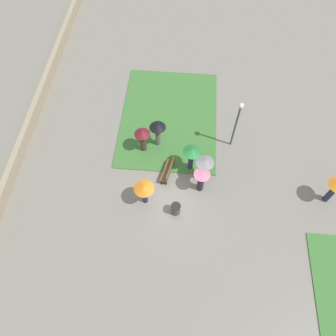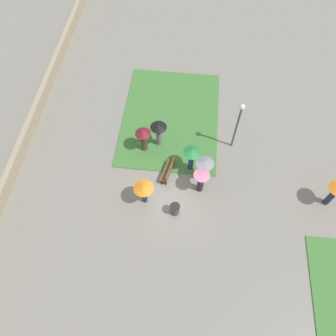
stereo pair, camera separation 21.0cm
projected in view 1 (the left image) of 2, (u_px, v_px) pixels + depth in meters
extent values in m
plane|color=gray|center=(173.00, 194.00, 19.01)|extent=(90.00, 90.00, 0.00)
cube|color=#427A38|center=(169.00, 117.00, 21.93)|extent=(8.51, 6.30, 0.06)
cube|color=tan|center=(9.00, 178.00, 19.04)|extent=(45.00, 0.35, 0.90)
cube|color=brown|center=(167.00, 170.00, 19.33)|extent=(1.64, 0.76, 0.05)
cube|color=brown|center=(170.00, 169.00, 19.09)|extent=(1.55, 0.40, 0.45)
cube|color=#232326|center=(171.00, 163.00, 19.86)|extent=(0.16, 0.39, 0.40)
cube|color=#232326|center=(164.00, 182.00, 19.18)|extent=(0.16, 0.39, 0.40)
cylinder|color=#474C51|center=(235.00, 127.00, 19.37)|extent=(0.12, 0.12, 3.43)
sphere|color=white|center=(241.00, 106.00, 17.76)|extent=(0.32, 0.32, 0.32)
cylinder|color=#4C4C51|center=(176.00, 209.00, 18.10)|extent=(0.51, 0.51, 0.75)
cylinder|color=black|center=(176.00, 206.00, 17.77)|extent=(0.55, 0.55, 0.03)
cylinder|color=slate|center=(158.00, 139.00, 20.36)|extent=(0.42, 0.42, 1.12)
sphere|color=brown|center=(158.00, 132.00, 19.78)|extent=(0.23, 0.23, 0.23)
cylinder|color=#4C4C4F|center=(158.00, 129.00, 19.53)|extent=(0.02, 0.02, 0.35)
cone|color=black|center=(158.00, 126.00, 19.28)|extent=(0.99, 0.99, 0.24)
cylinder|color=#282D47|center=(203.00, 173.00, 19.08)|extent=(0.46, 0.46, 1.13)
sphere|color=brown|center=(204.00, 167.00, 18.51)|extent=(0.22, 0.22, 0.22)
cylinder|color=#4C4C4F|center=(205.00, 164.00, 18.26)|extent=(0.02, 0.02, 0.35)
cone|color=gray|center=(205.00, 161.00, 17.99)|extent=(1.04, 1.04, 0.28)
cylinder|color=#47382D|center=(143.00, 145.00, 20.18)|extent=(0.44, 0.44, 1.03)
sphere|color=#997051|center=(143.00, 139.00, 19.65)|extent=(0.21, 0.21, 0.21)
cylinder|color=#4C4C4F|center=(142.00, 136.00, 19.41)|extent=(0.02, 0.02, 0.35)
cone|color=maroon|center=(142.00, 133.00, 19.15)|extent=(0.95, 0.95, 0.26)
cylinder|color=#2D2333|center=(200.00, 184.00, 18.74)|extent=(0.38, 0.38, 1.05)
sphere|color=brown|center=(201.00, 179.00, 18.19)|extent=(0.23, 0.23, 0.23)
cylinder|color=#4C4C4F|center=(202.00, 176.00, 17.94)|extent=(0.02, 0.02, 0.35)
cone|color=pink|center=(202.00, 174.00, 17.71)|extent=(0.92, 0.92, 0.18)
cylinder|color=#282D47|center=(145.00, 197.00, 18.36)|extent=(0.40, 0.40, 0.98)
sphere|color=beige|center=(145.00, 192.00, 17.86)|extent=(0.20, 0.20, 0.20)
cylinder|color=#4C4C4F|center=(144.00, 190.00, 17.62)|extent=(0.02, 0.02, 0.35)
cone|color=orange|center=(144.00, 188.00, 17.37)|extent=(1.10, 1.10, 0.23)
cylinder|color=#282D47|center=(191.00, 162.00, 19.44)|extent=(0.39, 0.39, 1.16)
sphere|color=brown|center=(191.00, 156.00, 18.86)|extent=(0.19, 0.19, 0.19)
cylinder|color=#4C4C4F|center=(191.00, 154.00, 18.63)|extent=(0.02, 0.02, 0.35)
cone|color=#237A38|center=(192.00, 151.00, 18.37)|extent=(1.02, 1.02, 0.25)
cylinder|color=#282D47|center=(329.00, 195.00, 18.32)|extent=(0.47, 0.47, 1.17)
sphere|color=tan|center=(335.00, 189.00, 17.73)|extent=(0.21, 0.21, 0.21)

